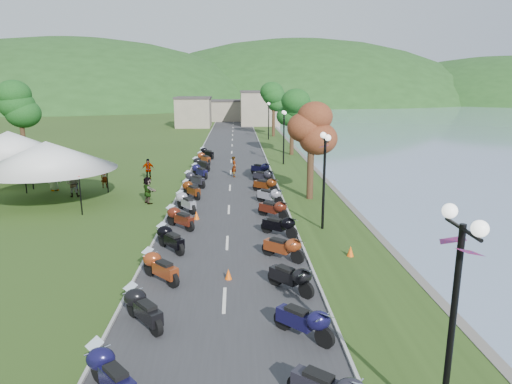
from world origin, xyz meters
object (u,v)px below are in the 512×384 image
object	(u,v)px
streetlamp_near	(452,330)
pedestrian_a	(105,188)
pedestrian_b	(74,197)
vendor_tent_main	(49,173)
pedestrian_c	(76,192)

from	to	relation	value
streetlamp_near	pedestrian_a	world-z (taller)	streetlamp_near
pedestrian_a	pedestrian_b	xyz separation A→B (m)	(-1.37, -2.69, 0.00)
vendor_tent_main	pedestrian_c	world-z (taller)	vendor_tent_main
streetlamp_near	pedestrian_c	size ratio (longest dim) A/B	3.13
pedestrian_a	pedestrian_c	world-z (taller)	pedestrian_c
pedestrian_c	streetlamp_near	bearing A→B (deg)	20.07
streetlamp_near	pedestrian_b	xyz separation A→B (m)	(-15.52, 22.37, -2.50)
streetlamp_near	pedestrian_a	size ratio (longest dim) A/B	3.29
pedestrian_a	pedestrian_b	distance (m)	3.02
pedestrian_a	pedestrian_c	bearing A→B (deg)	177.09
pedestrian_a	pedestrian_c	size ratio (longest dim) A/B	0.95
vendor_tent_main	pedestrian_c	size ratio (longest dim) A/B	3.54
vendor_tent_main	pedestrian_c	distance (m)	3.83
pedestrian_a	pedestrian_b	world-z (taller)	pedestrian_b
streetlamp_near	pedestrian_c	distance (m)	28.78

